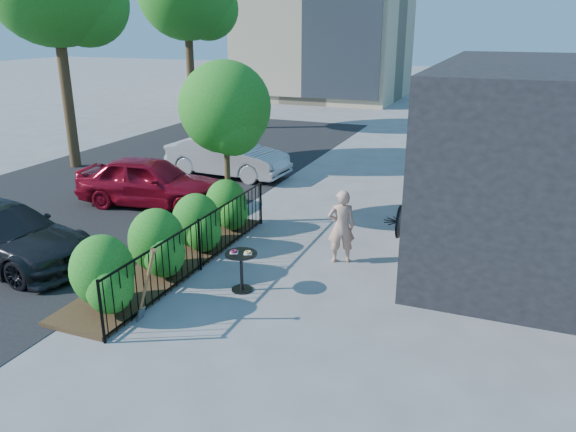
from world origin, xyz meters
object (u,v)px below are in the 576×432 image
at_px(shovel, 145,289).
at_px(car_darkgrey, 1,235).
at_px(car_silver, 227,156).
at_px(woman, 341,226).
at_px(cafe_table, 241,265).
at_px(car_red, 150,181).
at_px(patio_tree, 227,113).

bearing_deg(shovel, car_darkgrey, 166.99).
bearing_deg(car_silver, woman, -130.47).
bearing_deg(woman, shovel, 33.22).
height_order(cafe_table, car_silver, car_silver).
bearing_deg(car_silver, car_darkgrey, 176.74).
relative_size(woman, car_silver, 0.38).
xyz_separation_m(shovel, car_silver, (-3.20, 9.07, 0.06)).
xyz_separation_m(cafe_table, car_red, (-4.65, 3.81, 0.16)).
distance_m(cafe_table, shovel, 1.91).
height_order(shovel, car_red, shovel).
xyz_separation_m(patio_tree, car_darkgrey, (-3.28, -3.96, -2.14)).
distance_m(car_red, car_silver, 3.64).
bearing_deg(car_red, car_silver, -15.05).
height_order(cafe_table, car_red, car_red).
distance_m(car_silver, car_darkgrey, 8.16).
xyz_separation_m(woman, car_darkgrey, (-6.54, -2.67, -0.16)).
bearing_deg(woman, car_silver, -69.38).
relative_size(cafe_table, woman, 0.52).
height_order(patio_tree, car_darkgrey, patio_tree).
xyz_separation_m(patio_tree, cafe_table, (1.93, -3.28, -2.24)).
bearing_deg(patio_tree, car_darkgrey, -129.63).
xyz_separation_m(patio_tree, shovel, (0.98, -4.94, -2.15)).
distance_m(patio_tree, car_red, 3.46).
xyz_separation_m(woman, car_red, (-5.99, 1.81, -0.10)).
xyz_separation_m(woman, car_silver, (-5.49, 5.42, -0.11)).
bearing_deg(woman, patio_tree, -46.20).
relative_size(cafe_table, car_red, 0.20).
relative_size(patio_tree, shovel, 2.83).
bearing_deg(patio_tree, car_silver, 118.27).
relative_size(shovel, car_red, 0.35).
xyz_separation_m(patio_tree, car_red, (-2.72, 0.52, -2.08)).
bearing_deg(car_darkgrey, shovel, -97.80).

